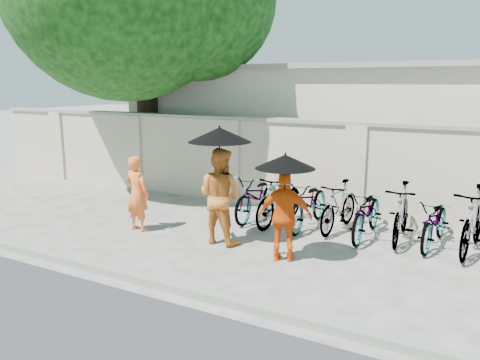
% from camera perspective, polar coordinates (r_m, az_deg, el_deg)
% --- Properties ---
extents(ground, '(80.00, 80.00, 0.00)m').
position_cam_1_polar(ground, '(8.51, -5.31, -8.05)').
color(ground, '#A7A29C').
extents(kerb, '(40.00, 0.16, 0.12)m').
position_cam_1_polar(kerb, '(7.24, -12.95, -11.49)').
color(kerb, gray).
rests_on(kerb, ground).
extents(compound_wall, '(20.00, 0.30, 2.00)m').
position_cam_1_polar(compound_wall, '(10.60, 8.81, 1.46)').
color(compound_wall, '#C5BA95').
rests_on(compound_wall, ground).
extents(building_behind, '(14.00, 6.00, 3.20)m').
position_cam_1_polar(building_behind, '(13.91, 18.15, 5.97)').
color(building_behind, beige).
rests_on(building_behind, ground).
extents(monk_left, '(0.58, 0.40, 1.50)m').
position_cam_1_polar(monk_left, '(9.38, -12.42, -1.61)').
color(monk_left, orange).
rests_on(monk_left, ground).
extents(monk_center, '(0.90, 0.72, 1.75)m').
position_cam_1_polar(monk_center, '(8.45, -2.46, -1.94)').
color(monk_center, orange).
rests_on(monk_center, ground).
extents(parasol_center, '(1.12, 1.12, 1.13)m').
position_cam_1_polar(parasol_center, '(8.16, -2.52, 5.54)').
color(parasol_center, black).
rests_on(parasol_center, ground).
extents(monk_right, '(0.95, 0.62, 1.50)m').
position_cam_1_polar(monk_right, '(7.65, 5.50, -4.44)').
color(monk_right, '#E0500B').
rests_on(monk_right, ground).
extents(parasol_right, '(0.96, 0.96, 0.93)m').
position_cam_1_polar(parasol_right, '(7.37, 5.54, 2.25)').
color(parasol_right, black).
rests_on(parasol_right, ground).
extents(bike_0, '(0.68, 1.87, 0.98)m').
position_cam_1_polar(bike_0, '(10.03, 2.15, -1.99)').
color(bike_0, '#8987A2').
rests_on(bike_0, ground).
extents(bike_1, '(0.72, 1.81, 1.06)m').
position_cam_1_polar(bike_1, '(9.62, 4.84, -2.39)').
color(bike_1, '#8987A2').
rests_on(bike_1, ground).
extents(bike_2, '(0.68, 1.90, 0.99)m').
position_cam_1_polar(bike_2, '(9.53, 8.42, -2.82)').
color(bike_2, '#8987A2').
rests_on(bike_2, ground).
extents(bike_3, '(0.66, 1.69, 0.99)m').
position_cam_1_polar(bike_3, '(9.40, 11.94, -3.15)').
color(bike_3, '#8987A2').
rests_on(bike_3, ground).
extents(bike_4, '(0.66, 1.83, 0.96)m').
position_cam_1_polar(bike_4, '(9.13, 15.26, -3.87)').
color(bike_4, '#8987A2').
rests_on(bike_4, ground).
extents(bike_5, '(0.58, 1.81, 1.07)m').
position_cam_1_polar(bike_5, '(9.10, 19.05, -3.80)').
color(bike_5, '#8987A2').
rests_on(bike_5, ground).
extents(bike_6, '(0.78, 1.78, 0.91)m').
position_cam_1_polar(bike_6, '(9.04, 22.72, -4.73)').
color(bike_6, '#8987A2').
rests_on(bike_6, ground).
extents(bike_7, '(0.78, 1.97, 1.15)m').
position_cam_1_polar(bike_7, '(8.93, 26.54, -4.44)').
color(bike_7, '#8987A2').
rests_on(bike_7, ground).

